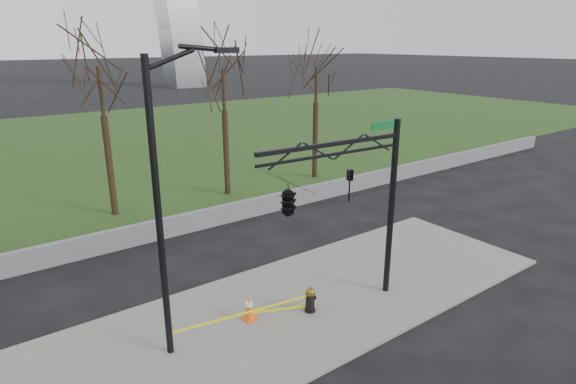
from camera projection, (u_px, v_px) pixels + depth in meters
ground at (308, 303)px, 15.58m from camera, size 500.00×500.00×0.00m
sidewalk at (308, 302)px, 15.56m from camera, size 18.00×6.00×0.10m
grass_strip at (79, 147)px, 38.58m from camera, size 120.00×40.00×0.06m
guardrail at (199, 220)px, 21.58m from camera, size 60.00×0.30×0.90m
tree_row at (35, 146)px, 20.41m from camera, size 34.76×4.00×7.83m
fire_hydrant at (310, 300)px, 14.82m from camera, size 0.53×0.38×0.86m
traffic_cone at (249, 309)px, 14.38m from camera, size 0.43×0.43×0.74m
street_light at (166, 192)px, 11.69m from camera, size 2.39×0.47×8.21m
traffic_signal_mast at (311, 194)px, 13.29m from camera, size 5.09×2.51×6.00m
caution_tape at (256, 312)px, 14.05m from camera, size 4.38×0.75×0.44m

